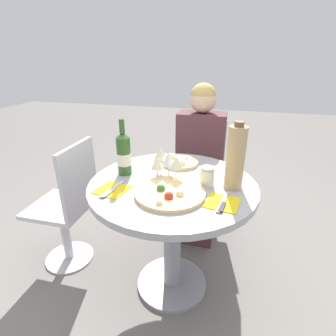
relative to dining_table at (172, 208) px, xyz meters
The scene contains 16 objects.
ground_plane 0.58m from the dining_table, ahead, with size 12.00×12.00×0.00m, color slate.
dining_table is the anchor object (origin of this frame).
chair_behind_diner 0.81m from the dining_table, 85.83° to the left, with size 0.37×0.37×0.89m.
seated_diner 0.66m from the dining_table, 84.95° to the left, with size 0.36×0.44×1.19m.
chair_empty_side 0.74m from the dining_table, behind, with size 0.37×0.37×0.89m.
pizza_large 0.23m from the dining_table, 82.61° to the right, with size 0.35×0.35×0.05m.
pizza_small_far 0.31m from the dining_table, 92.96° to the left, with size 0.23×0.23×0.05m.
wine_bottle 0.41m from the dining_table, behind, with size 0.08×0.08×0.32m.
tall_carafe 0.45m from the dining_table, ahead, with size 0.09×0.09×0.35m.
sugar_shaker 0.28m from the dining_table, ahead, with size 0.07×0.07×0.10m.
wine_glass_front_right 0.27m from the dining_table, 41.70° to the left, with size 0.07×0.07×0.15m.
wine_glass_center 0.28m from the dining_table, 126.66° to the left, with size 0.07×0.07×0.15m.
wine_glass_front_left 0.27m from the dining_table, behind, with size 0.07×0.07×0.13m.
wine_glass_back_left 0.31m from the dining_table, 135.94° to the left, with size 0.08×0.08×0.17m.
place_setting_left 0.36m from the dining_table, 149.10° to the right, with size 0.18×0.19×0.01m.
place_setting_right 0.36m from the dining_table, 30.16° to the right, with size 0.17×0.19×0.01m.
Camera 1 is at (0.28, -1.23, 1.37)m, focal length 28.00 mm.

